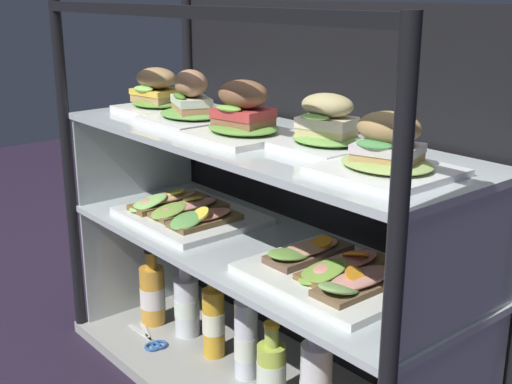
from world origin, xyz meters
TOP-DOWN VIEW (x-y plane):
  - case_frame at (0.00, 0.13)m, footprint 1.11×0.42m
  - riser_lower_tier at (0.00, 0.00)m, footprint 1.05×0.36m
  - shelf_lower_glass at (0.00, 0.00)m, footprint 1.07×0.37m
  - riser_upper_tier at (0.00, 0.00)m, footprint 1.05×0.36m
  - shelf_upper_glass at (0.00, 0.00)m, footprint 1.07×0.37m
  - plated_roll_sandwich_near_right_corner at (-0.38, -0.01)m, footprint 0.18×0.18m
  - plated_roll_sandwich_near_left_corner at (-0.20, -0.03)m, footprint 0.19×0.19m
  - plated_roll_sandwich_center at (0.00, -0.04)m, footprint 0.20×0.20m
  - plated_roll_sandwich_right_of_center at (0.19, 0.02)m, footprint 0.17×0.17m
  - plated_roll_sandwich_mid_left at (0.38, -0.03)m, footprint 0.21×0.21m
  - open_sandwich_tray_mid_left at (-0.25, -0.02)m, footprint 0.34×0.27m
  - open_sandwich_tray_mid_right at (0.24, -0.00)m, footprint 0.34×0.27m
  - juice_bottle_back_center at (-0.41, -0.04)m, footprint 0.07×0.07m
  - juice_bottle_front_second at (-0.29, -0.00)m, footprint 0.07×0.07m
  - juice_bottle_back_right at (-0.16, -0.01)m, footprint 0.06×0.06m
  - juice_bottle_tucked_behind at (-0.03, -0.01)m, footprint 0.06×0.06m
  - juice_bottle_front_right_end at (0.09, -0.03)m, footprint 0.07×0.07m
  - juice_bottle_back_left at (0.21, -0.01)m, footprint 0.07×0.07m
  - kitchen_scissors at (-0.31, -0.10)m, footprint 0.17×0.08m

SIDE VIEW (x-z plane):
  - kitchen_scissors at x=-0.31m, z-range 0.03..0.04m
  - juice_bottle_front_right_end at x=0.09m, z-range 0.01..0.21m
  - juice_bottle_back_center at x=-0.41m, z-range 0.01..0.23m
  - juice_bottle_front_second at x=-0.29m, z-range 0.01..0.23m
  - juice_bottle_back_left at x=0.21m, z-range 0.00..0.25m
  - juice_bottle_back_right at x=-0.16m, z-range 0.01..0.25m
  - juice_bottle_tucked_behind at x=-0.03m, z-range 0.01..0.26m
  - riser_lower_tier at x=0.00m, z-range 0.03..0.36m
  - shelf_lower_glass at x=0.00m, z-range 0.36..0.38m
  - open_sandwich_tray_mid_left at x=-0.25m, z-range 0.37..0.43m
  - open_sandwich_tray_mid_right at x=0.24m, z-range 0.37..0.43m
  - case_frame at x=0.00m, z-range 0.03..0.94m
  - riser_upper_tier at x=0.00m, z-range 0.38..0.61m
  - shelf_upper_glass at x=0.00m, z-range 0.61..0.63m
  - plated_roll_sandwich_mid_left at x=0.38m, z-range 0.61..0.72m
  - plated_roll_sandwich_right_of_center at x=0.19m, z-range 0.61..0.73m
  - plated_roll_sandwich_near_right_corner at x=-0.38m, z-range 0.62..0.73m
  - plated_roll_sandwich_near_left_corner at x=-0.20m, z-range 0.61..0.74m
  - plated_roll_sandwich_center at x=0.00m, z-range 0.61..0.74m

